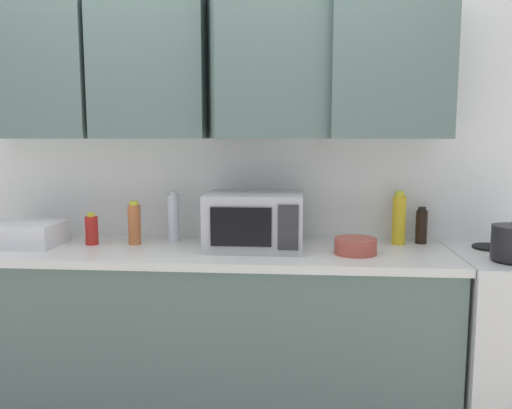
{
  "coord_description": "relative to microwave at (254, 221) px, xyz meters",
  "views": [
    {
      "loc": [
        0.46,
        -2.83,
        1.46
      ],
      "look_at": [
        0.25,
        -0.25,
        1.12
      ],
      "focal_mm": 36.43,
      "sensor_mm": 36.0,
      "label": 1
    }
  ],
  "objects": [
    {
      "name": "wall_back_with_cabinets",
      "position": [
        -0.24,
        0.2,
        0.54
      ],
      "size": [
        3.3,
        0.49,
        2.6
      ],
      "color": "white",
      "rests_on": "ground_plane"
    },
    {
      "name": "bottle_clear_tall",
      "position": [
        -0.45,
        0.14,
        -0.01
      ],
      "size": [
        0.06,
        0.06,
        0.27
      ],
      "color": "silver",
      "rests_on": "counter_run"
    },
    {
      "name": "bottle_yellow_mustard",
      "position": [
        0.74,
        0.16,
        -0.01
      ],
      "size": [
        0.07,
        0.07,
        0.28
      ],
      "color": "gold",
      "rests_on": "counter_run"
    },
    {
      "name": "bottle_spice_jar",
      "position": [
        -0.63,
        0.05,
        -0.03
      ],
      "size": [
        0.07,
        0.07,
        0.23
      ],
      "color": "#BC6638",
      "rests_on": "counter_run"
    },
    {
      "name": "microwave",
      "position": [
        0.0,
        0.0,
        0.0
      ],
      "size": [
        0.48,
        0.37,
        0.28
      ],
      "color": "#B7B7BC",
      "rests_on": "counter_run"
    },
    {
      "name": "dish_rack",
      "position": [
        -1.2,
        -0.03,
        -0.08
      ],
      "size": [
        0.38,
        0.3,
        0.12
      ],
      "primitive_type": "cube",
      "color": "silver",
      "rests_on": "counter_run"
    },
    {
      "name": "bottle_red_sauce",
      "position": [
        -0.85,
        0.02,
        -0.06
      ],
      "size": [
        0.07,
        0.07,
        0.17
      ],
      "color": "red",
      "rests_on": "counter_run"
    },
    {
      "name": "bottle_soy_dark",
      "position": [
        0.87,
        0.19,
        -0.05
      ],
      "size": [
        0.06,
        0.06,
        0.19
      ],
      "color": "black",
      "rests_on": "counter_run"
    },
    {
      "name": "bowl_ceramic_small",
      "position": [
        0.5,
        -0.09,
        -0.1
      ],
      "size": [
        0.2,
        0.2,
        0.08
      ],
      "primitive_type": "cylinder",
      "color": "#B24C3D",
      "rests_on": "counter_run"
    },
    {
      "name": "counter_run",
      "position": [
        -0.24,
        -0.03,
        -0.59
      ],
      "size": [
        2.43,
        0.63,
        0.9
      ],
      "color": "slate",
      "rests_on": "ground_plane"
    }
  ]
}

